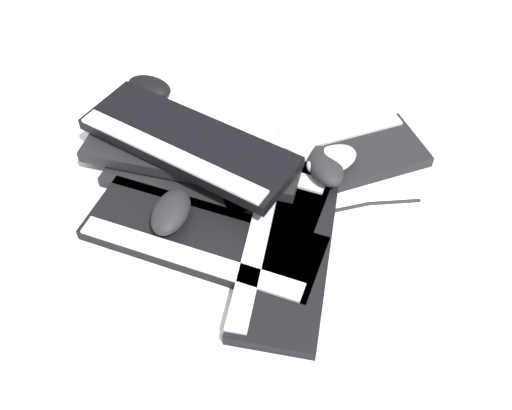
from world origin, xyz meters
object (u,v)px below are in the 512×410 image
object	(u,v)px
keyboard_1	(202,239)
keyboard_5	(187,143)
keyboard_4	(195,150)
mouse_3	(149,87)
keyboard_2	(288,239)
mouse_0	(296,143)
mouse_1	(325,166)
mouse_2	(171,212)
mouse_4	(331,160)
keyboard_3	(320,163)
keyboard_0	(216,183)

from	to	relation	value
keyboard_1	keyboard_5	xyz separation A→B (m)	(0.17, -0.10, 0.06)
keyboard_4	mouse_3	xyz separation A→B (m)	(0.26, -0.06, -0.02)
keyboard_2	mouse_0	world-z (taller)	mouse_0
keyboard_4	mouse_1	xyz separation A→B (m)	(-0.21, -0.16, 0.01)
keyboard_5	mouse_2	world-z (taller)	keyboard_5
keyboard_1	mouse_4	distance (m)	0.30
mouse_3	keyboard_1	bearing A→B (deg)	-44.50
keyboard_5	mouse_0	size ratio (longest dim) A/B	4.22
keyboard_1	keyboard_2	distance (m)	0.16
keyboard_2	mouse_0	xyz separation A→B (m)	(0.15, -0.16, 0.04)
keyboard_3	keyboard_4	size ratio (longest dim) A/B	1.04
keyboard_0	mouse_2	bearing A→B (deg)	103.21
keyboard_3	mouse_3	distance (m)	0.45
keyboard_5	mouse_1	xyz separation A→B (m)	(-0.21, -0.18, -0.02)
keyboard_0	mouse_4	world-z (taller)	mouse_4
mouse_4	keyboard_5	bearing A→B (deg)	146.66
keyboard_2	mouse_2	size ratio (longest dim) A/B	3.98
keyboard_2	keyboard_4	xyz separation A→B (m)	(0.27, 0.01, 0.03)
keyboard_0	mouse_0	xyz separation A→B (m)	(-0.05, -0.17, 0.04)
keyboard_0	keyboard_1	world-z (taller)	same
keyboard_1	keyboard_2	size ratio (longest dim) A/B	1.05
mouse_1	mouse_2	xyz separation A→B (m)	(0.10, 0.30, 0.00)
keyboard_3	mouse_2	size ratio (longest dim) A/B	4.22
keyboard_4	keyboard_5	bearing A→B (deg)	95.06
keyboard_1	keyboard_2	world-z (taller)	same
keyboard_3	keyboard_4	world-z (taller)	keyboard_4
mouse_0	mouse_4	xyz separation A→B (m)	(-0.08, -0.02, 0.00)
mouse_0	keyboard_0	bearing A→B (deg)	-96.73
keyboard_1	mouse_3	size ratio (longest dim) A/B	4.16
keyboard_1	keyboard_5	world-z (taller)	keyboard_5
keyboard_3	mouse_3	world-z (taller)	mouse_3
mouse_1	keyboard_3	bearing A→B (deg)	168.94
keyboard_0	mouse_2	distance (m)	0.13
keyboard_2	keyboard_0	bearing A→B (deg)	4.26
keyboard_2	mouse_0	distance (m)	0.22
mouse_2	mouse_3	size ratio (longest dim) A/B	1.00
keyboard_0	mouse_3	distance (m)	0.34
keyboard_3	keyboard_0	bearing A→B (deg)	64.39
keyboard_4	keyboard_3	bearing A→B (deg)	-132.19
mouse_2	keyboard_5	bearing A→B (deg)	7.38
mouse_1	mouse_2	size ratio (longest dim) A/B	1.00
keyboard_5	mouse_3	bearing A→B (deg)	-16.02
keyboard_0	mouse_1	bearing A→B (deg)	-127.25
keyboard_2	mouse_2	world-z (taller)	mouse_2
keyboard_1	mouse_4	bearing A→B (deg)	-96.49
mouse_2	keyboard_3	bearing A→B (deg)	-46.03
keyboard_0	mouse_3	bearing A→B (deg)	-11.39
mouse_4	mouse_0	bearing A→B (deg)	116.52
mouse_3	mouse_4	bearing A→B (deg)	-7.29
mouse_0	mouse_1	world-z (taller)	same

